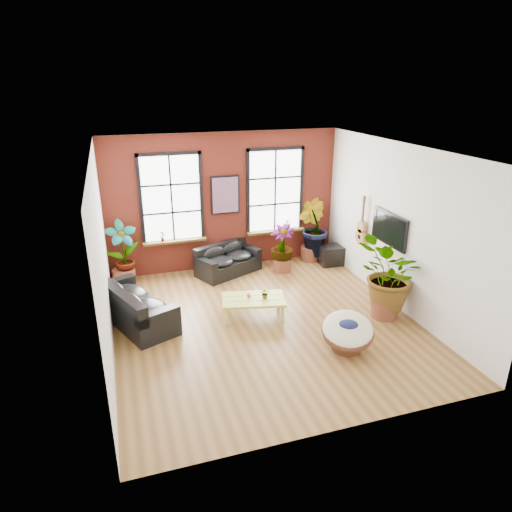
{
  "coord_description": "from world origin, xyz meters",
  "views": [
    {
      "loc": [
        -2.67,
        -7.83,
        4.7
      ],
      "look_at": [
        0.0,
        0.6,
        1.25
      ],
      "focal_mm": 32.0,
      "sensor_mm": 36.0,
      "label": 1
    }
  ],
  "objects": [
    {
      "name": "room",
      "position": [
        0.0,
        0.15,
        1.75
      ],
      "size": [
        6.04,
        6.54,
        3.54
      ],
      "color": "brown",
      "rests_on": "ground"
    },
    {
      "name": "pot_back_right",
      "position": [
        2.32,
        2.94,
        0.19
      ],
      "size": [
        0.57,
        0.57,
        0.39
      ],
      "rotation": [
        0.0,
        0.0,
        -0.08
      ],
      "color": "brown",
      "rests_on": "ground"
    },
    {
      "name": "poster",
      "position": [
        0.0,
        3.18,
        1.95
      ],
      "size": [
        0.74,
        0.06,
        0.98
      ],
      "color": "black",
      "rests_on": "room"
    },
    {
      "name": "floor_plant_mid",
      "position": [
        1.3,
        2.47,
        0.68
      ],
      "size": [
        0.85,
        0.85,
        1.09
      ],
      "primitive_type": "imported",
      "rotation": [
        0.0,
        0.0,
        5.65
      ],
      "color": "#12390F",
      "rests_on": "ground"
    },
    {
      "name": "table_plant",
      "position": [
        0.09,
        0.27,
        0.53
      ],
      "size": [
        0.23,
        0.21,
        0.22
      ],
      "primitive_type": "imported",
      "rotation": [
        0.0,
        0.0,
        -0.26
      ],
      "color": "#12390F",
      "rests_on": "coffee_table"
    },
    {
      "name": "sofa_left",
      "position": [
        -2.56,
        0.81,
        0.38
      ],
      "size": [
        1.63,
        2.29,
        0.84
      ],
      "rotation": [
        0.0,
        0.0,
        1.96
      ],
      "color": "black",
      "rests_on": "ground"
    },
    {
      "name": "floor_plant_back_left",
      "position": [
        -2.63,
        2.82,
        0.88
      ],
      "size": [
        0.88,
        0.71,
        1.46
      ],
      "primitive_type": "imported",
      "rotation": [
        0.0,
        0.0,
        0.28
      ],
      "color": "#12390F",
      "rests_on": "ground"
    },
    {
      "name": "papasan_chair",
      "position": [
        1.13,
        -1.39,
        0.37
      ],
      "size": [
        1.27,
        1.27,
        0.72
      ],
      "rotation": [
        0.0,
        0.0,
        -0.42
      ],
      "color": "#55311E",
      "rests_on": "ground"
    },
    {
      "name": "floor_plant_back_right",
      "position": [
        2.36,
        2.97,
        0.92
      ],
      "size": [
        1.03,
        1.08,
        1.55
      ],
      "primitive_type": "imported",
      "rotation": [
        0.0,
        0.0,
        2.13
      ],
      "color": "#12390F",
      "rests_on": "ground"
    },
    {
      "name": "coffee_table",
      "position": [
        -0.14,
        0.34,
        0.37
      ],
      "size": [
        1.43,
        1.0,
        0.5
      ],
      "rotation": [
        0.0,
        0.0,
        -0.22
      ],
      "color": "#B7D04B",
      "rests_on": "ground"
    },
    {
      "name": "pot_right_wall",
      "position": [
        2.49,
        -0.51,
        0.2
      ],
      "size": [
        0.59,
        0.59,
        0.41
      ],
      "rotation": [
        0.0,
        0.0,
        0.08
      ],
      "color": "brown",
      "rests_on": "ground"
    },
    {
      "name": "pot_back_left",
      "position": [
        -2.66,
        2.81,
        0.2
      ],
      "size": [
        0.61,
        0.61,
        0.4
      ],
      "rotation": [
        0.0,
        0.0,
        0.13
      ],
      "color": "brown",
      "rests_on": "ground"
    },
    {
      "name": "pot_mid",
      "position": [
        1.29,
        2.44,
        0.17
      ],
      "size": [
        0.56,
        0.56,
        0.34
      ],
      "rotation": [
        0.0,
        0.0,
        0.22
      ],
      "color": "brown",
      "rests_on": "ground"
    },
    {
      "name": "tv_wall_unit",
      "position": [
        2.93,
        0.6,
        1.54
      ],
      "size": [
        0.13,
        1.86,
        1.2
      ],
      "color": "black",
      "rests_on": "room"
    },
    {
      "name": "media_box",
      "position": [
        2.72,
        2.48,
        0.26
      ],
      "size": [
        0.64,
        0.55,
        0.51
      ],
      "rotation": [
        0.0,
        0.0,
        -0.06
      ],
      "color": "black",
      "rests_on": "ground"
    },
    {
      "name": "floor_plant_right_wall",
      "position": [
        2.52,
        -0.52,
        0.93
      ],
      "size": [
        1.84,
        1.8,
        1.54
      ],
      "primitive_type": "imported",
      "rotation": [
        0.0,
        0.0,
        3.8
      ],
      "color": "#12390F",
      "rests_on": "ground"
    },
    {
      "name": "sill_plant_right",
      "position": [
        1.7,
        3.13,
        1.04
      ],
      "size": [
        0.19,
        0.19,
        0.27
      ],
      "primitive_type": "imported",
      "rotation": [
        0.0,
        0.0,
        3.49
      ],
      "color": "#12390F",
      "rests_on": "room"
    },
    {
      "name": "sofa_back",
      "position": [
        -0.09,
        2.77,
        0.34
      ],
      "size": [
        1.81,
        1.4,
        0.75
      ],
      "rotation": [
        0.0,
        0.0,
        0.43
      ],
      "color": "black",
      "rests_on": "ground"
    },
    {
      "name": "sill_plant_left",
      "position": [
        -1.65,
        3.13,
        1.04
      ],
      "size": [
        0.17,
        0.17,
        0.27
      ],
      "primitive_type": "imported",
      "rotation": [
        0.0,
        0.0,
        0.79
      ],
      "color": "#12390F",
      "rests_on": "room"
    }
  ]
}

